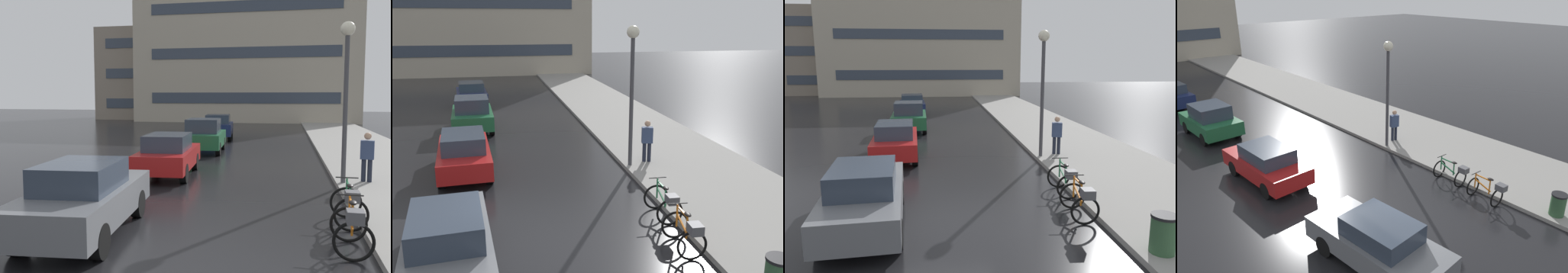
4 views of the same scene
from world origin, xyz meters
The scene contains 10 objects.
ground_plane centered at (0.00, 0.00, 0.00)m, with size 140.00×140.00×0.00m, color black.
sidewalk_kerb centered at (6.00, 10.00, 0.07)m, with size 4.80×60.00×0.14m, color gray.
bicycle_nearest centered at (3.21, -0.77, 0.50)m, with size 0.77×1.39×0.99m.
bicycle_second centered at (3.40, 0.98, 0.49)m, with size 0.76×1.41×0.98m.
car_grey centered at (-1.99, -0.67, 0.76)m, with size 2.05×4.42×1.52m.
car_red centered at (-2.01, 5.98, 0.76)m, with size 1.98×4.25×1.49m.
car_green centered at (-1.95, 12.46, 0.83)m, with size 2.07×3.91×1.68m.
pedestrian centered at (4.54, 5.50, 0.95)m, with size 0.44×0.33×1.69m.
streetlamp centered at (3.81, 5.24, 3.52)m, with size 0.43×0.43×5.06m.
trash_bin centered at (4.09, -2.86, 0.46)m, with size 0.51×0.51×0.92m.
Camera 4 is at (-7.72, -7.11, 7.33)m, focal length 35.00 mm.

